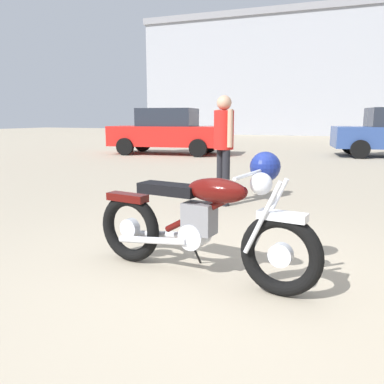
% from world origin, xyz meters
% --- Properties ---
extents(ground_plane, '(80.00, 80.00, 0.00)m').
position_xyz_m(ground_plane, '(0.00, 0.00, 0.00)').
color(ground_plane, tan).
extents(vintage_motorcycle, '(2.08, 0.73, 1.07)m').
position_xyz_m(vintage_motorcycle, '(-0.25, 0.19, 0.49)').
color(vintage_motorcycle, black).
rests_on(vintage_motorcycle, ground_plane).
extents(bystander, '(0.36, 0.34, 1.66)m').
position_xyz_m(bystander, '(-1.03, 2.90, 1.02)').
color(bystander, black).
rests_on(bystander, ground_plane).
extents(red_hatchback_near, '(4.42, 2.44, 1.67)m').
position_xyz_m(red_hatchback_near, '(-5.75, 10.31, 0.84)').
color(red_hatchback_near, black).
rests_on(red_hatchback_near, ground_plane).
extents(industrial_building, '(23.79, 11.26, 9.40)m').
position_xyz_m(industrial_building, '(-5.15, 32.75, 4.71)').
color(industrial_building, '#9EA0A8').
rests_on(industrial_building, ground_plane).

